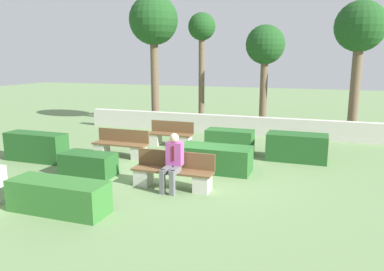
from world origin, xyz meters
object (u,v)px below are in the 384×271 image
at_px(bench_right_side, 121,147).
at_px(tree_rightmost, 360,30).
at_px(bench_left_side, 170,137).
at_px(person_seated_man, 173,159).
at_px(bench_front, 173,174).
at_px(tree_center_left, 202,34).
at_px(tree_leftmost, 154,23).
at_px(tree_center_right, 265,48).

xyz_separation_m(bench_right_side, tree_rightmost, (6.99, 6.05, 3.72)).
height_order(bench_left_side, person_seated_man, person_seated_man).
xyz_separation_m(bench_front, tree_center_left, (-1.94, 8.27, 3.71)).
xyz_separation_m(bench_left_side, tree_rightmost, (6.12, 4.13, 3.73)).
relative_size(bench_left_side, tree_center_left, 0.32).
bearing_deg(person_seated_man, tree_leftmost, 117.24).
relative_size(tree_leftmost, tree_center_left, 1.16).
height_order(tree_leftmost, tree_center_left, tree_leftmost).
bearing_deg(bench_front, bench_right_side, 141.33).
height_order(bench_front, tree_leftmost, tree_leftmost).
relative_size(person_seated_man, tree_center_left, 0.27).
distance_m(person_seated_man, tree_leftmost, 9.82).
height_order(bench_front, bench_left_side, same).
bearing_deg(bench_front, tree_leftmost, 117.29).
height_order(bench_right_side, tree_center_left, tree_center_left).
xyz_separation_m(tree_center_left, tree_rightmost, (6.35, -0.16, 0.00)).
xyz_separation_m(person_seated_man, tree_center_left, (-2.01, 8.41, 3.31)).
bearing_deg(tree_center_left, bench_right_side, -95.88).
height_order(bench_left_side, tree_leftmost, tree_leftmost).
bearing_deg(tree_center_left, person_seated_man, -76.58).
relative_size(tree_center_right, tree_rightmost, 0.85).
xyz_separation_m(tree_leftmost, tree_center_left, (2.13, 0.37, -0.51)).
xyz_separation_m(tree_center_left, tree_center_right, (2.81, -0.16, -0.61)).
bearing_deg(bench_right_side, bench_front, -33.76).
relative_size(bench_right_side, tree_rightmost, 0.34).
bearing_deg(tree_leftmost, person_seated_man, -62.76).
bearing_deg(tree_center_right, tree_leftmost, -177.55).
bearing_deg(tree_rightmost, bench_front, -118.51).
bearing_deg(bench_front, tree_center_left, 103.23).
height_order(tree_center_left, tree_rightmost, tree_rightmost).
xyz_separation_m(bench_right_side, tree_center_left, (0.64, 6.20, 3.72)).
relative_size(bench_right_side, tree_center_left, 0.35).
distance_m(bench_right_side, tree_center_left, 7.26).
bearing_deg(tree_rightmost, tree_center_left, 178.60).
xyz_separation_m(bench_front, bench_right_side, (-2.58, 2.07, -0.01)).
bearing_deg(tree_center_right, bench_front, -96.06).
xyz_separation_m(bench_left_side, tree_center_left, (-0.23, 4.29, 3.72)).
bearing_deg(tree_leftmost, bench_front, -62.71).
bearing_deg(person_seated_man, tree_center_right, 84.47).
xyz_separation_m(bench_left_side, person_seated_man, (1.77, -4.13, 0.42)).
xyz_separation_m(person_seated_man, tree_center_right, (0.80, 8.25, 2.70)).
bearing_deg(tree_rightmost, tree_leftmost, -178.53).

